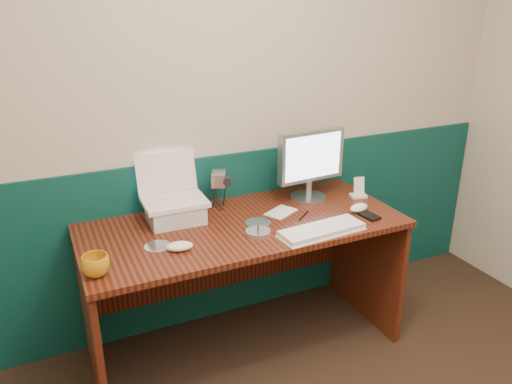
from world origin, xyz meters
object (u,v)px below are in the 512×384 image
desk (244,288)px  mug (96,265)px  camcorder (219,191)px  keyboard (322,231)px  monitor (310,166)px  laptop (173,180)px

desk → mug: bearing=-164.1°
mug → camcorder: bearing=32.2°
desk → keyboard: bearing=-41.4°
keyboard → monitor: bearing=64.0°
laptop → keyboard: bearing=-34.7°
monitor → keyboard: size_ratio=0.93×
monitor → camcorder: monitor is taller
desk → keyboard: 0.55m
mug → desk: bearing=15.9°
desk → monitor: bearing=17.1°
monitor → mug: 1.25m
laptop → camcorder: size_ratio=1.56×
desk → mug: (-0.74, -0.21, 0.42)m
desk → keyboard: size_ratio=3.80×
monitor → camcorder: bearing=165.5°
desk → camcorder: bearing=100.1°
desk → laptop: 0.69m
keyboard → mug: 1.04m
desk → monitor: size_ratio=4.07×
desk → camcorder: 0.53m
monitor → mug: (-1.20, -0.35, -0.15)m
laptop → monitor: 0.76m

